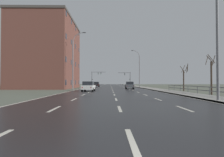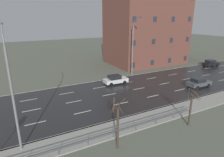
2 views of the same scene
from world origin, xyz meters
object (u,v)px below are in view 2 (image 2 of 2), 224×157
Objects in this scene: car_far_left at (199,82)px; car_near_left at (211,63)px; street_lamp_left_bank at (133,47)px; car_distant at (115,79)px; street_lamp_foreground at (12,94)px; brick_building at (146,29)px.

car_near_left is at bearing 122.26° from car_far_left.
street_lamp_left_bank is 8.26m from car_distant.
street_lamp_foreground reaches higher than car_near_left.
brick_building is at bearing 171.72° from car_far_left.
street_lamp_foreground reaches higher than car_distant.
car_near_left is at bearing 81.72° from street_lamp_left_bank.
brick_building reaches higher than street_lamp_left_bank.
street_lamp_foreground is at bearing -55.35° from street_lamp_left_bank.
brick_building is (-22.83, 30.61, 2.99)m from street_lamp_foreground.
car_near_left and car_far_left have the same top height.
car_distant is 25.93m from car_near_left.
street_lamp_left_bank is 2.67× the size of car_far_left.
brick_building is (-19.28, 3.59, 7.38)m from car_far_left.
street_lamp_left_bank reaches higher than car_far_left.
street_lamp_left_bank is 0.61× the size of brick_building.
street_lamp_foreground is at bearing -51.95° from car_distant.
brick_building is at bearing -134.36° from car_near_left.
street_lamp_foreground is 0.58× the size of brick_building.
car_near_left is (2.92, 20.07, -4.64)m from street_lamp_left_bank.
car_near_left is at bearing 106.05° from street_lamp_foreground.
street_lamp_foreground is 19.87m from car_distant.
street_lamp_foreground is 38.30m from brick_building.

